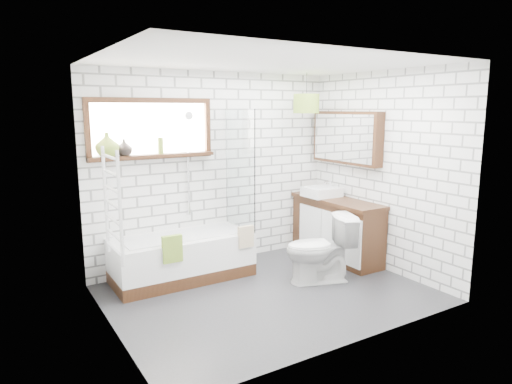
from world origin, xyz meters
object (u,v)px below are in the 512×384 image
toilet (320,249)px  pendant (306,104)px  bathtub (182,257)px  basin (322,192)px  vanity (336,229)px

toilet → pendant: (0.42, 0.86, 1.69)m
bathtub → basin: basin is taller
basin → pendant: size_ratio=1.33×
vanity → pendant: bearing=140.0°
bathtub → pendant: 2.55m
basin → bathtub: bearing=177.0°
vanity → basin: basin is taller
basin → toilet: (-0.70, -0.83, -0.49)m
pendant → toilet: bearing=-116.2°
bathtub → vanity: size_ratio=1.14×
bathtub → toilet: bearing=-34.9°
basin → pendant: bearing=175.2°
vanity → basin: (-0.06, 0.26, 0.48)m
toilet → pendant: size_ratio=2.38×
pendant → bathtub: bearing=177.3°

